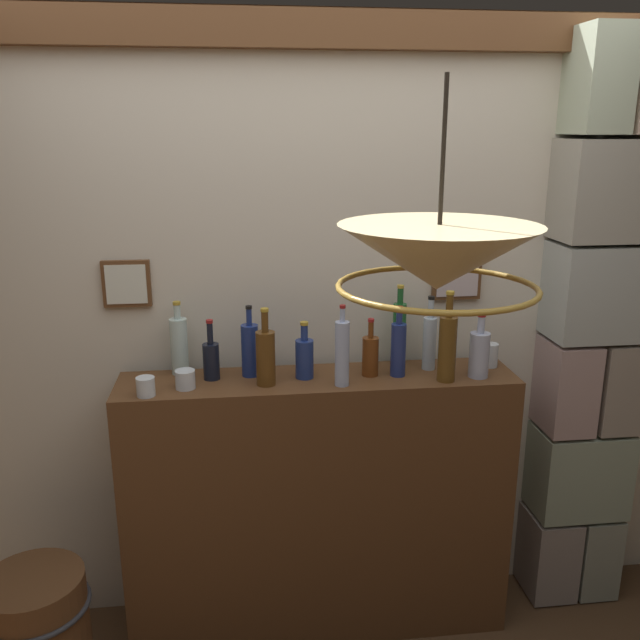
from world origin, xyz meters
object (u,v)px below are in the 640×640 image
at_px(liquor_bottle_vodka, 211,359).
at_px(liquor_bottle_mezcal, 304,357).
at_px(liquor_bottle_whiskey, 447,347).
at_px(wooden_barrel, 39,640).
at_px(liquor_bottle_gin, 399,332).
at_px(liquor_bottle_tequila, 479,353).
at_px(pendant_lamp, 438,260).
at_px(liquor_bottle_rum, 250,349).
at_px(glass_tumbler_highball, 490,355).
at_px(liquor_bottle_sherry, 370,355).
at_px(liquor_bottle_port, 398,348).
at_px(liquor_bottle_vermouth, 342,352).
at_px(glass_tumbler_shot, 146,387).
at_px(liquor_bottle_bourbon, 266,356).
at_px(liquor_bottle_brandy, 429,341).
at_px(glass_tumbler_rocks, 185,379).
at_px(liquor_bottle_scotch, 179,345).

bearing_deg(liquor_bottle_vodka, liquor_bottle_mezcal, -4.68).
distance_m(liquor_bottle_whiskey, wooden_barrel, 1.87).
distance_m(liquor_bottle_gin, wooden_barrel, 1.79).
distance_m(liquor_bottle_tequila, pendant_lamp, 0.98).
bearing_deg(liquor_bottle_rum, wooden_barrel, -156.86).
distance_m(liquor_bottle_mezcal, glass_tumbler_highball, 0.77).
height_order(liquor_bottle_sherry, liquor_bottle_port, liquor_bottle_port).
relative_size(liquor_bottle_vodka, wooden_barrel, 0.45).
height_order(liquor_bottle_vermouth, glass_tumbler_shot, liquor_bottle_vermouth).
distance_m(liquor_bottle_whiskey, liquor_bottle_gin, 0.25).
relative_size(liquor_bottle_bourbon, liquor_bottle_gin, 0.89).
relative_size(liquor_bottle_bourbon, liquor_bottle_port, 1.06).
distance_m(liquor_bottle_rum, glass_tumbler_highball, 0.98).
height_order(liquor_bottle_brandy, liquor_bottle_mezcal, liquor_bottle_brandy).
xyz_separation_m(liquor_bottle_rum, glass_tumbler_highball, (0.98, -0.01, -0.06)).
relative_size(liquor_bottle_gin, glass_tumbler_highball, 3.46).
xyz_separation_m(liquor_bottle_vodka, glass_tumbler_highball, (1.13, 0.01, -0.03)).
distance_m(glass_tumbler_rocks, glass_tumbler_highball, 1.23).
bearing_deg(liquor_bottle_gin, liquor_bottle_vermouth, -142.73).
bearing_deg(wooden_barrel, liquor_bottle_tequila, 7.51).
xyz_separation_m(liquor_bottle_sherry, liquor_bottle_vodka, (-0.62, 0.03, -0.00)).
distance_m(liquor_bottle_port, liquor_bottle_mezcal, 0.37).
relative_size(liquor_bottle_bourbon, liquor_bottle_scotch, 1.02).
bearing_deg(glass_tumbler_highball, liquor_bottle_mezcal, -177.36).
xyz_separation_m(liquor_bottle_scotch, liquor_bottle_mezcal, (0.49, -0.11, -0.03)).
relative_size(liquor_bottle_whiskey, liquor_bottle_gin, 1.06).
xyz_separation_m(liquor_bottle_brandy, glass_tumbler_rocks, (-0.97, -0.10, -0.08)).
height_order(liquor_bottle_mezcal, glass_tumbler_rocks, liquor_bottle_mezcal).
height_order(liquor_bottle_whiskey, liquor_bottle_rum, liquor_bottle_whiskey).
bearing_deg(liquor_bottle_port, liquor_bottle_vodka, 176.00).
height_order(liquor_bottle_whiskey, glass_tumbler_rocks, liquor_bottle_whiskey).
xyz_separation_m(glass_tumbler_rocks, pendant_lamp, (0.73, -0.74, 0.58)).
bearing_deg(liquor_bottle_bourbon, liquor_bottle_scotch, 154.11).
height_order(liquor_bottle_sherry, liquor_bottle_mezcal, liquor_bottle_sherry).
distance_m(liquor_bottle_vodka, glass_tumbler_rocks, 0.14).
bearing_deg(liquor_bottle_whiskey, liquor_bottle_rum, 168.76).
height_order(liquor_bottle_rum, liquor_bottle_vodka, liquor_bottle_rum).
bearing_deg(liquor_bottle_mezcal, liquor_bottle_bourbon, -160.18).
height_order(liquor_bottle_vermouth, liquor_bottle_mezcal, liquor_bottle_vermouth).
relative_size(liquor_bottle_sherry, glass_tumbler_rocks, 3.09).
bearing_deg(glass_tumbler_rocks, liquor_bottle_vodka, 42.74).
distance_m(liquor_bottle_brandy, liquor_bottle_vodka, 0.87).
distance_m(liquor_bottle_whiskey, liquor_bottle_rum, 0.77).
relative_size(glass_tumbler_rocks, pendant_lamp, 0.14).
height_order(liquor_bottle_vodka, glass_tumbler_highball, liquor_bottle_vodka).
bearing_deg(liquor_bottle_vermouth, liquor_bottle_port, 17.93).
distance_m(liquor_bottle_brandy, liquor_bottle_mezcal, 0.51).
xyz_separation_m(liquor_bottle_rum, liquor_bottle_gin, (0.61, 0.06, 0.03)).
height_order(liquor_bottle_bourbon, liquor_bottle_brandy, liquor_bottle_brandy).
relative_size(liquor_bottle_sherry, glass_tumbler_shot, 3.27).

